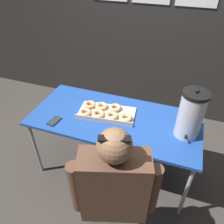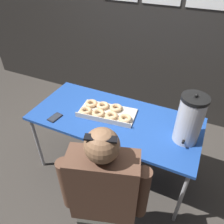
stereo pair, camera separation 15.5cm
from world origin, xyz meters
TOP-DOWN VIEW (x-y plane):
  - ground_plane at (0.00, 0.00)m, footprint 12.00×12.00m
  - back_wall at (0.00, 1.30)m, footprint 6.00×0.11m
  - folding_table at (0.00, 0.00)m, footprint 1.58×0.73m
  - donut_box at (-0.11, 0.02)m, footprint 0.57×0.35m
  - coffee_urn at (0.64, -0.01)m, footprint 0.21×0.23m
  - cell_phone at (-0.51, -0.24)m, footprint 0.10×0.14m
  - person_seated at (0.23, -0.69)m, footprint 0.60×0.35m

SIDE VIEW (x-z plane):
  - ground_plane at x=0.00m, z-range 0.00..0.00m
  - person_seated at x=0.23m, z-range -0.04..1.18m
  - folding_table at x=0.00m, z-range 0.32..1.04m
  - cell_phone at x=-0.51m, z-range 0.72..0.73m
  - donut_box at x=-0.11m, z-range 0.72..0.77m
  - coffee_urn at x=0.64m, z-range 0.71..1.16m
  - back_wall at x=0.00m, z-range 0.00..2.69m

